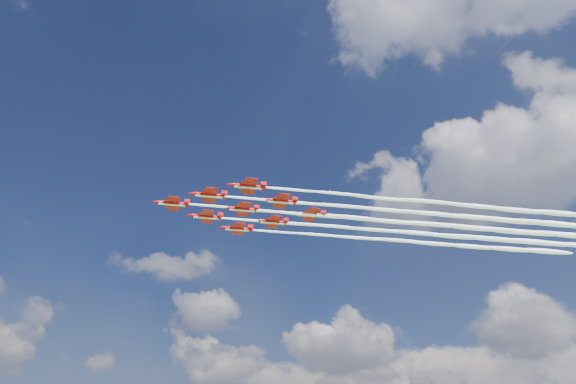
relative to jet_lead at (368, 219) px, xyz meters
name	(u,v)px	position (x,y,z in m)	size (l,w,h in m)	color
jet_lead	(368,219)	(0.00, 0.00, 0.00)	(83.04, 86.37, 2.59)	#AC090D
jet_row2_port	(408,212)	(11.57, 2.24, 0.00)	(83.04, 86.37, 2.59)	#AC090D
jet_row2_starb	(392,231)	(1.77, 11.65, 0.00)	(83.04, 86.37, 2.59)	#AC090D
jet_row3_port	(451,204)	(23.14, 4.48, 0.00)	(83.04, 86.37, 2.59)	#AC090D
jet_row3_centre	(431,224)	(13.34, 13.89, 0.00)	(83.04, 86.37, 2.59)	#AC090D
jet_row3_starb	(413,242)	(3.54, 23.30, 0.00)	(83.04, 86.37, 2.59)	#AC090D
jet_row4_port	(472,217)	(24.91, 16.13, 0.00)	(83.04, 86.37, 2.59)	#AC090D
jet_row4_starb	(451,236)	(15.11, 25.54, 0.00)	(83.04, 86.37, 2.59)	#AC090D
jet_tail	(491,229)	(26.68, 27.78, 0.00)	(83.04, 86.37, 2.59)	#AC090D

